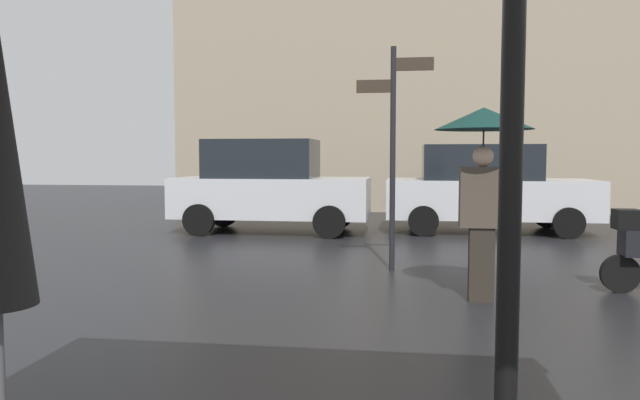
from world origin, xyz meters
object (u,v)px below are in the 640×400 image
street_signpost (393,137)px  pedestrian_with_umbrella (484,149)px  parked_car_right (269,186)px  parked_car_left (486,188)px

street_signpost → pedestrian_with_umbrella: bearing=-58.7°
street_signpost → parked_car_right: bearing=123.6°
parked_car_left → street_signpost: size_ratio=1.39×
parked_car_right → pedestrian_with_umbrella: bearing=139.9°
pedestrian_with_umbrella → parked_car_right: size_ratio=0.52×
pedestrian_with_umbrella → parked_car_right: pedestrian_with_umbrella is taller
pedestrian_with_umbrella → street_signpost: 2.01m
pedestrian_with_umbrella → parked_car_left: size_ratio=0.50×
parked_car_left → street_signpost: (-1.91, -4.88, 0.96)m
parked_car_left → street_signpost: street_signpost is taller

